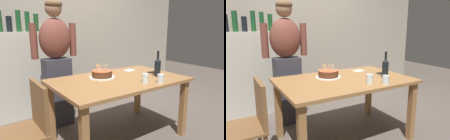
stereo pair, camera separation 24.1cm
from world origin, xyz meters
TOP-DOWN VIEW (x-y plane):
  - ground_plane at (0.00, 0.00)m, footprint 10.00×10.00m
  - back_wall at (0.00, 1.55)m, footprint 5.20×0.10m
  - dining_table at (0.00, 0.00)m, footprint 1.50×0.96m
  - birthday_cake at (-0.13, 0.16)m, footprint 0.30×0.30m
  - water_glass_near at (0.12, -0.30)m, footprint 0.07×0.07m
  - water_glass_far at (0.26, -0.39)m, footprint 0.07×0.07m
  - wine_bottle at (0.46, -0.17)m, footprint 0.07×0.07m
  - cell_phone at (0.57, 0.01)m, footprint 0.15×0.08m
  - napkin_stack at (0.39, 0.27)m, footprint 0.15×0.12m
  - person_man_bearded at (-0.45, 0.77)m, footprint 0.61×0.27m
  - dining_chair at (-1.05, -0.12)m, footprint 0.42×0.42m
  - shelf_cabinet at (-0.81, 1.33)m, footprint 0.85×0.30m

SIDE VIEW (x-z plane):
  - ground_plane at x=0.00m, z-range 0.00..0.00m
  - dining_chair at x=-1.05m, z-range 0.08..0.95m
  - dining_table at x=0.00m, z-range 0.27..1.01m
  - shelf_cabinet at x=-0.81m, z-range -0.13..1.42m
  - cell_phone at x=0.57m, z-range 0.74..0.75m
  - napkin_stack at x=0.39m, z-range 0.74..0.75m
  - birthday_cake at x=-0.13m, z-range 0.70..0.86m
  - water_glass_far at x=0.26m, z-range 0.74..0.83m
  - water_glass_near at x=0.12m, z-range 0.74..0.84m
  - wine_bottle at x=0.46m, z-range 0.70..1.01m
  - person_man_bearded at x=-0.45m, z-range 0.04..1.70m
  - back_wall at x=0.00m, z-range 0.00..2.60m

